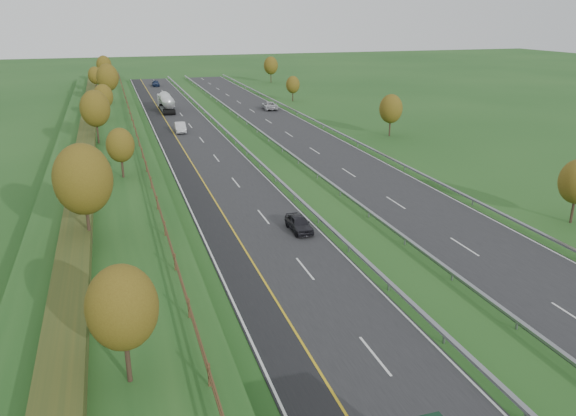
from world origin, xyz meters
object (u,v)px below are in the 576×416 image
(car_silver_mid, at_px, (180,127))
(car_small_far, at_px, (156,84))
(road_tanker, at_px, (166,102))
(car_dark_near, at_px, (299,223))
(car_oncoming, at_px, (269,105))

(car_silver_mid, distance_m, car_small_far, 63.47)
(road_tanker, xyz_separation_m, car_small_far, (1.55, 41.50, -1.14))
(road_tanker, distance_m, car_small_far, 41.54)
(car_dark_near, height_order, car_small_far, car_dark_near)
(car_dark_near, height_order, car_silver_mid, car_silver_mid)
(car_silver_mid, bearing_deg, car_oncoming, 44.23)
(road_tanker, distance_m, car_silver_mid, 21.98)
(car_dark_near, bearing_deg, road_tanker, 93.02)
(car_dark_near, relative_size, car_oncoming, 0.74)
(car_dark_near, distance_m, car_silver_mid, 47.64)
(road_tanker, xyz_separation_m, car_silver_mid, (-0.08, -21.95, -1.04))
(car_dark_near, xyz_separation_m, car_oncoming, (15.66, 65.07, 0.08))
(car_small_far, bearing_deg, road_tanker, -89.49)
(car_silver_mid, bearing_deg, car_dark_near, -81.87)
(car_dark_near, distance_m, car_oncoming, 66.93)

